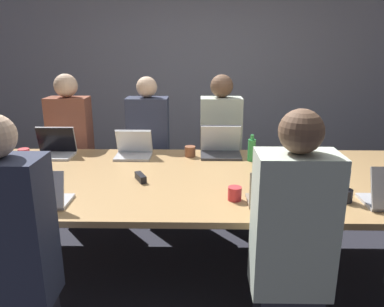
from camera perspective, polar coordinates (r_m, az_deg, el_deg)
name	(u,v)px	position (r m, az deg, el deg)	size (l,w,h in m)	color
ground_plane	(199,265)	(3.11, 1.01, -16.56)	(24.00, 24.00, 0.00)	#2D2D38
curtain_wall	(199,66)	(5.13, 1.12, 13.14)	(12.00, 0.06, 2.80)	#9999A3
conference_table	(199,182)	(2.79, 1.08, -4.44)	(4.19, 1.48, 0.74)	tan
laptop_far_center	(221,147)	(3.30, 4.38, 1.04)	(0.36, 0.27, 0.27)	#333338
person_far_center	(220,148)	(3.74, 4.35, 0.82)	(0.40, 0.24, 1.41)	#2D2D38
cup_far_center	(190,151)	(3.26, -0.29, 0.32)	(0.09, 0.09, 0.09)	brown
bottle_far_center	(252,150)	(3.16, 9.07, 0.57)	(0.07, 0.07, 0.22)	green
laptop_near_left	(40,195)	(2.45, -22.13, -5.93)	(0.33, 0.23, 0.23)	#B7B7BC
person_near_left	(12,259)	(2.10, -25.74, -14.26)	(0.40, 0.24, 1.40)	#2D2D38
cup_near_right	(345,195)	(2.52, 22.32, -5.94)	(0.09, 0.09, 0.08)	#232328
bottle_near_right	(344,184)	(2.52, 22.17, -4.34)	(0.06, 0.06, 0.24)	#ADD1E0
laptop_far_left	(55,148)	(3.48, -20.15, 0.84)	(0.33, 0.25, 0.25)	silver
person_far_left	(72,147)	(3.94, -17.89, 0.91)	(0.40, 0.24, 1.42)	#2D2D38
cup_far_left	(24,153)	(3.52, -24.23, 0.01)	(0.09, 0.09, 0.08)	red
laptop_far_midleft	(134,149)	(3.29, -8.89, 0.71)	(0.31, 0.24, 0.24)	#B7B7BC
person_far_midleft	(149,150)	(3.76, -6.60, 0.60)	(0.40, 0.24, 1.39)	#2D2D38
laptop_near_midright	(276,196)	(2.32, 12.65, -6.28)	(0.34, 0.22, 0.23)	gray
person_near_midright	(291,250)	(2.03, 14.89, -13.96)	(0.40, 0.24, 1.41)	#2D2D38
cup_near_midright	(235,193)	(2.37, 6.52, -6.07)	(0.09, 0.09, 0.09)	red
bottle_near_midright	(309,182)	(2.49, 17.43, -4.21)	(0.06, 0.06, 0.24)	green
stapler	(141,177)	(2.71, -7.84, -3.63)	(0.11, 0.15, 0.05)	black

